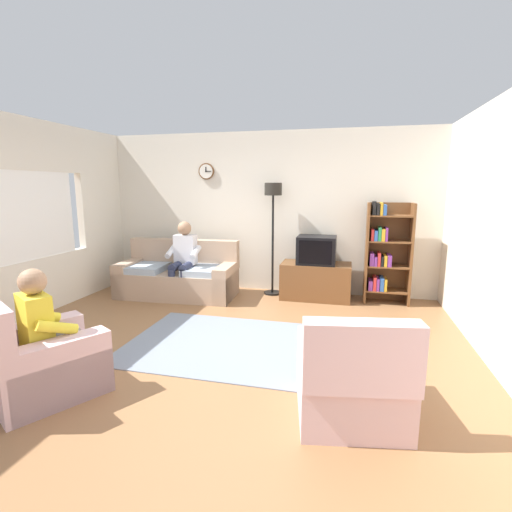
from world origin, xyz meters
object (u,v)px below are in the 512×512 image
tv (317,250)px  armchair_near_window (41,362)px  bookshelf (385,252)px  couch (178,277)px  armchair_near_bookshelf (351,382)px  person_in_left_armchair (48,325)px  floor_lamp (273,208)px  person_on_couch (183,256)px  tv_stand (316,281)px

tv → armchair_near_window: bearing=-120.8°
tv → bookshelf: bookshelf is taller
tv → armchair_near_window: 4.05m
couch → armchair_near_bookshelf: (2.79, -2.81, -0.02)m
bookshelf → person_in_left_armchair: (-3.05, -3.47, -0.19)m
tv → armchair_near_window: size_ratio=0.52×
couch → floor_lamp: floor_lamp is taller
floor_lamp → person_in_left_armchair: 3.82m
floor_lamp → armchair_near_window: (-1.33, -3.58, -1.16)m
bookshelf → armchair_near_bookshelf: bearing=-98.5°
armchair_near_window → person_on_couch: person_on_couch is taller
tv_stand → person_on_couch: 2.18m
tv_stand → armchair_near_window: armchair_near_window is taller
bookshelf → armchair_near_bookshelf: size_ratio=1.57×
armchair_near_bookshelf → tv: bearing=99.9°
tv → person_on_couch: size_ratio=0.48×
armchair_near_bookshelf → person_on_couch: size_ratio=0.81×
person_in_left_armchair → armchair_near_bookshelf: bearing=5.1°
tv_stand → person_in_left_armchair: size_ratio=0.98×
tv_stand → person_on_couch: bearing=-167.2°
tv → person_in_left_armchair: size_ratio=0.54×
armchair_near_bookshelf → person_on_couch: (-2.63, 2.70, 0.41)m
armchair_near_bookshelf → person_in_left_armchair: 2.59m
floor_lamp → person_in_left_armchair: (-1.28, -3.50, -0.85)m
couch → bookshelf: 3.33m
floor_lamp → armchair_near_window: bearing=-110.3°
armchair_near_bookshelf → person_in_left_armchair: size_ratio=0.90×
armchair_near_window → person_in_left_armchair: bearing=59.4°
bookshelf → floor_lamp: floor_lamp is taller
bookshelf → floor_lamp: (-1.77, 0.03, 0.66)m
armchair_near_window → person_on_couch: (-0.02, 3.00, 0.41)m
armchair_near_window → armchair_near_bookshelf: bearing=6.7°
floor_lamp → armchair_near_window: 3.99m
person_in_left_armchair → person_on_couch: bearing=91.4°
person_in_left_armchair → couch: bearing=94.2°
tv_stand → armchair_near_window: bearing=-120.6°
person_in_left_armchair → tv: bearing=59.2°
armchair_near_window → person_in_left_armchair: person_in_left_armchair is taller
tv → person_on_couch: (-2.08, -0.45, -0.10)m
couch → tv: tv is taller
tv → floor_lamp: (-0.73, 0.12, 0.65)m
tv_stand → bookshelf: bearing=3.8°
couch → person_in_left_armchair: person_in_left_armchair is taller
tv_stand → tv: bearing=-90.0°
tv → person_on_couch: 2.13m
floor_lamp → person_in_left_armchair: bearing=-110.1°
couch → tv: 2.31m
armchair_near_window → person_in_left_armchair: size_ratio=1.04×
floor_lamp → armchair_near_bookshelf: 3.70m
armchair_near_bookshelf → armchair_near_window: bearing=-173.3°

